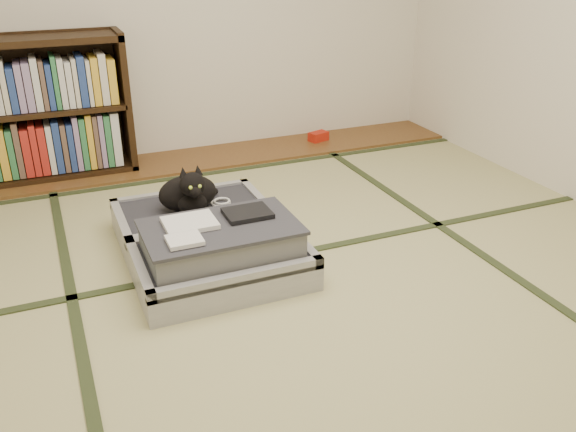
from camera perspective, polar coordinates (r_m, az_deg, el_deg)
name	(u,v)px	position (r m, az deg, el deg)	size (l,w,h in m)	color
floor	(307,297)	(2.82, 1.83, -7.55)	(4.50, 4.50, 0.00)	tan
wood_strip	(195,160)	(4.54, -8.71, 5.24)	(4.00, 0.50, 0.02)	brown
red_item	(318,136)	(4.88, 2.86, 7.45)	(0.15, 0.09, 0.07)	red
tatami_borders	(269,249)	(3.21, -1.82, -3.13)	(4.00, 4.50, 0.01)	#2D381E
bookcase	(12,115)	(4.36, -24.41, 8.60)	(1.48, 0.34, 0.95)	black
suitcase	(209,241)	(3.09, -7.38, -2.29)	(0.81, 1.08, 0.32)	#A4A4A9
cat	(189,193)	(3.28, -9.24, 2.14)	(0.36, 0.36, 0.29)	black
cable_coil	(221,202)	(3.38, -6.28, 1.28)	(0.11, 0.11, 0.03)	white
hanger	(183,289)	(2.90, -9.78, -6.78)	(0.37, 0.17, 0.01)	black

